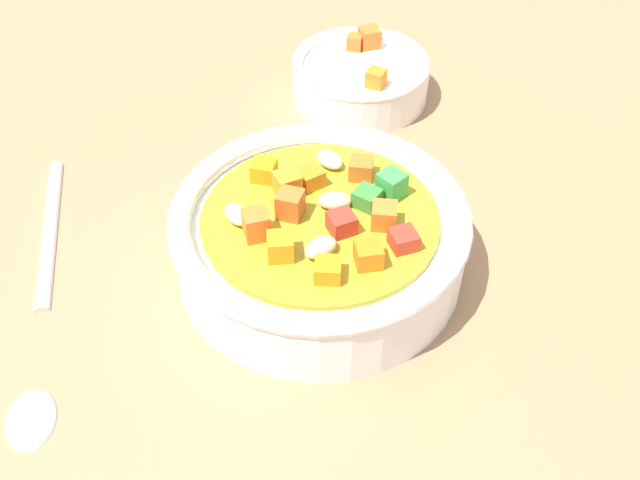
{
  "coord_description": "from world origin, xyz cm",
  "views": [
    {
      "loc": [
        21.03,
        21.36,
        31.39
      ],
      "look_at": [
        0.0,
        0.0,
        2.21
      ],
      "focal_mm": 40.84,
      "sensor_mm": 36.0,
      "label": 1
    }
  ],
  "objects": [
    {
      "name": "ground_plane",
      "position": [
        0.0,
        0.0,
        -1.0
      ],
      "size": [
        140.0,
        140.0,
        2.0
      ],
      "primitive_type": "cube",
      "color": "#9E754F"
    },
    {
      "name": "side_bowl_small",
      "position": [
        -15.03,
        -10.87,
        1.76
      ],
      "size": [
        10.42,
        10.42,
        4.2
      ],
      "color": "white",
      "rests_on": "ground_plane"
    },
    {
      "name": "soup_bowl_main",
      "position": [
        -0.0,
        0.01,
        2.57
      ],
      "size": [
        16.96,
        16.96,
        5.68
      ],
      "color": "white",
      "rests_on": "ground_plane"
    },
    {
      "name": "spoon",
      "position": [
        13.09,
        -9.22,
        0.45
      ],
      "size": [
        13.68,
        19.49,
        0.9
      ],
      "rotation": [
        0.0,
        0.0,
        7.27
      ],
      "color": "silver",
      "rests_on": "ground_plane"
    }
  ]
}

